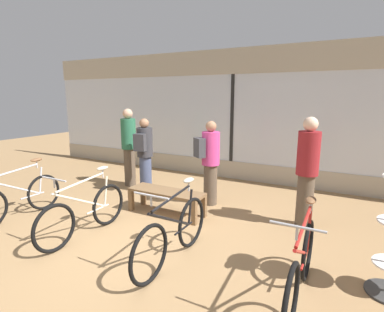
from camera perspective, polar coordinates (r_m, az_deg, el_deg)
The scene contains 11 objects.
ground_plane at distance 4.56m, azimuth -12.06°, elevation -16.12°, with size 24.00×24.00×0.00m, color #99754C.
shop_back_wall at distance 7.56m, azimuth 7.71°, elevation 7.92°, with size 12.00×0.08×3.20m.
bicycle_far_left at distance 5.98m, azimuth -30.17°, elevation -6.86°, with size 0.46×1.65×1.01m.
bicycle_left at distance 4.83m, azimuth -19.76°, elevation -10.06°, with size 0.46×1.69×1.02m.
bicycle_right at distance 3.90m, azimuth -3.55°, elevation -14.45°, with size 0.46×1.68×1.03m.
bicycle_far_right at distance 3.40m, azimuth 20.02°, elevation -19.38°, with size 0.46×1.70×1.03m.
display_bench at distance 5.40m, azimuth -4.90°, elevation -7.35°, with size 1.40×0.44×0.43m.
customer_near_rack at distance 7.10m, azimuth -11.92°, elevation 1.98°, with size 0.47×0.47×1.80m.
customer_by_window at distance 5.71m, azimuth 3.39°, elevation -0.85°, with size 0.52×0.56×1.63m.
customer_mid_floor at distance 6.57m, azimuth -9.01°, elevation 0.59°, with size 0.40×0.53×1.61m.
customer_near_bench at distance 5.06m, azimuth 21.06°, elevation -2.23°, with size 0.43×0.54×1.78m.
Camera 1 is at (2.69, -3.03, 2.09)m, focal length 28.00 mm.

